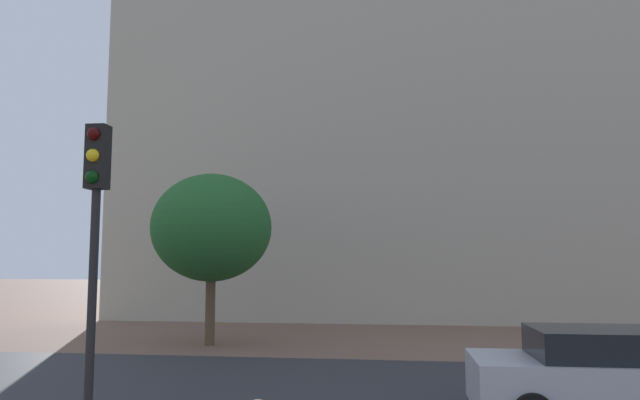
{
  "coord_description": "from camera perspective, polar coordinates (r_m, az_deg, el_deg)",
  "views": [
    {
      "loc": [
        1.96,
        -2.94,
        2.65
      ],
      "look_at": [
        0.32,
        9.81,
        3.97
      ],
      "focal_mm": 32.47,
      "sensor_mm": 36.0,
      "label": 1
    }
  ],
  "objects": [
    {
      "name": "ground_plane",
      "position": [
        13.35,
        -1.3,
        -17.32
      ],
      "size": [
        120.0,
        120.0,
        0.0
      ],
      "primitive_type": "plane",
      "color": "brown"
    },
    {
      "name": "street_asphalt_strip",
      "position": [
        12.4,
        -2.02,
        -18.21
      ],
      "size": [
        120.0,
        7.53,
        0.0
      ],
      "primitive_type": "cube",
      "color": "#2D2D33",
      "rests_on": "ground_plane"
    },
    {
      "name": "landmark_building",
      "position": [
        31.93,
        8.12,
        9.89
      ],
      "size": [
        26.81,
        13.82,
        33.74
      ],
      "color": "#B2A893",
      "rests_on": "ground_plane"
    },
    {
      "name": "car_silver",
      "position": [
        11.06,
        26.99,
        -15.26
      ],
      "size": [
        4.57,
        2.1,
        1.51
      ],
      "color": "#B2B2BC",
      "rests_on": "ground_plane"
    },
    {
      "name": "traffic_light_pole",
      "position": [
        8.51,
        -21.33,
        -2.02
      ],
      "size": [
        0.28,
        0.34,
        4.52
      ],
      "color": "black",
      "rests_on": "ground_plane"
    },
    {
      "name": "tree_curb_far",
      "position": [
        18.63,
        -10.62,
        -2.71
      ],
      "size": [
        3.78,
        3.78,
        5.36
      ],
      "color": "brown",
      "rests_on": "ground_plane"
    }
  ]
}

